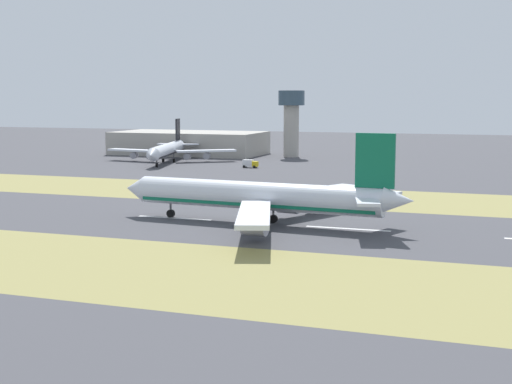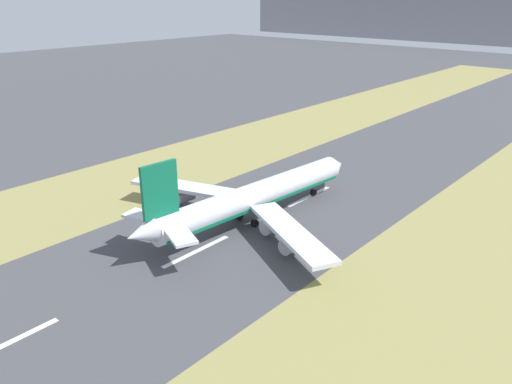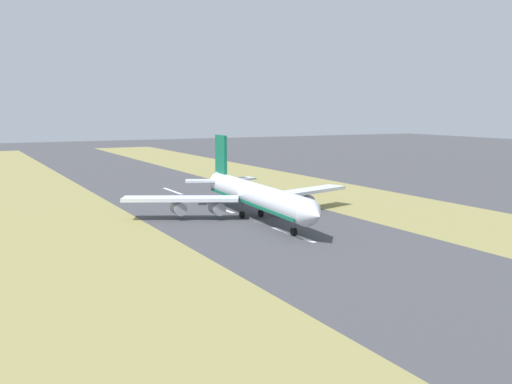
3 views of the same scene
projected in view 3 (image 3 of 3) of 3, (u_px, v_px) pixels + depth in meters
name	position (u px, v px, depth m)	size (l,w,h in m)	color
ground_plane	(257.00, 222.00, 148.01)	(800.00, 800.00, 0.00)	#424247
grass_median_west	(399.00, 208.00, 168.41)	(40.00, 600.00, 0.01)	olive
grass_median_east	(70.00, 240.00, 127.61)	(40.00, 600.00, 0.01)	olive
centreline_dash_near	(173.00, 191.00, 203.20)	(1.20, 18.00, 0.01)	silver
centreline_dash_mid	(220.00, 208.00, 167.98)	(1.20, 18.00, 0.01)	silver
centreline_dash_far	(293.00, 234.00, 132.75)	(1.20, 18.00, 0.01)	silver
airplane_main_jet	(253.00, 195.00, 151.76)	(63.95, 67.22, 20.20)	silver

